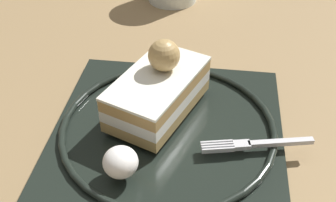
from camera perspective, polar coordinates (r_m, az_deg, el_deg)
name	(u,v)px	position (r m, az deg, el deg)	size (l,w,h in m)	color
ground_plane	(158,121)	(0.45, -1.32, -2.77)	(2.40, 2.40, 0.00)	#90744C
dessert_plate	(168,131)	(0.43, 0.00, -4.07)	(0.28, 0.28, 0.02)	black
cake_slice	(159,88)	(0.43, -1.24, 1.80)	(0.13, 0.12, 0.07)	tan
whipped_cream_dollop	(121,162)	(0.37, -6.50, -8.28)	(0.03, 0.03, 0.03)	white
fork	(254,144)	(0.41, 11.68, -5.78)	(0.01, 0.11, 0.00)	silver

